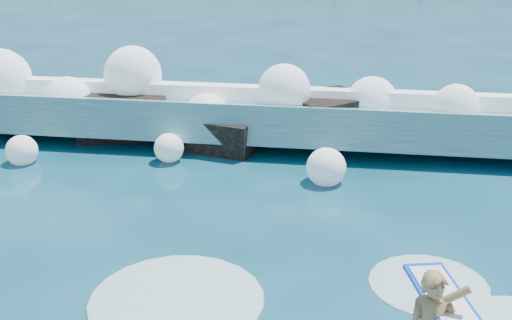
# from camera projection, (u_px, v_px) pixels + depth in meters

# --- Properties ---
(ground) EXTENTS (200.00, 200.00, 0.00)m
(ground) POSITION_uv_depth(u_px,v_px,m) (157.00, 258.00, 11.49)
(ground) COLOR #083541
(ground) RESTS_ON ground
(breaking_wave) EXTENTS (20.14, 3.07, 1.74)m
(breaking_wave) POSITION_uv_depth(u_px,v_px,m) (177.00, 113.00, 17.70)
(breaking_wave) COLOR teal
(breaking_wave) RESTS_ON ground
(rock_cluster) EXTENTS (8.42, 3.36, 1.41)m
(rock_cluster) POSITION_uv_depth(u_px,v_px,m) (215.00, 122.00, 17.46)
(rock_cluster) COLOR black
(rock_cluster) RESTS_ON ground
(wave_spray) EXTENTS (15.26, 4.61, 2.44)m
(wave_spray) POSITION_uv_depth(u_px,v_px,m) (147.00, 94.00, 17.50)
(wave_spray) COLOR white
(wave_spray) RESTS_ON ground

